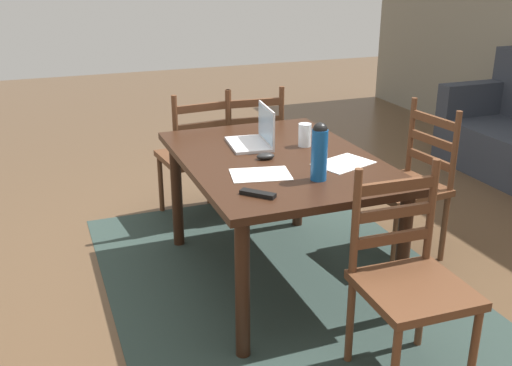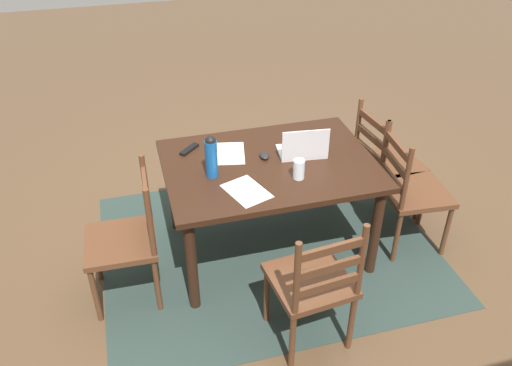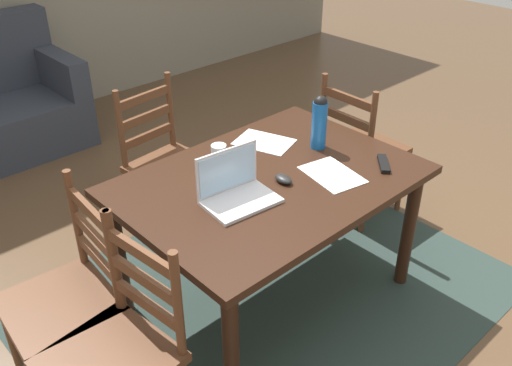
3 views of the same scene
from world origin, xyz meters
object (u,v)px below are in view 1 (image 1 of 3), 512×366
(chair_left_far, at_px, (249,151))
(laptop, at_px, (256,135))
(chair_far_head, at_px, (408,185))
(computer_mouse, at_px, (265,156))
(drinking_glass, at_px, (305,135))
(chair_right_far, at_px, (409,282))
(chair_left_near, at_px, (195,157))
(dining_table, at_px, (277,173))
(water_bottle, at_px, (319,150))
(tv_remote, at_px, (258,194))

(chair_left_far, height_order, laptop, laptop)
(chair_far_head, distance_m, computer_mouse, 1.00)
(chair_left_far, distance_m, computer_mouse, 1.09)
(chair_left_far, height_order, computer_mouse, chair_left_far)
(drinking_glass, bearing_deg, chair_right_far, -1.08)
(chair_far_head, height_order, chair_left_near, same)
(chair_far_head, xyz_separation_m, drinking_glass, (-0.12, -0.65, 0.35))
(dining_table, xyz_separation_m, chair_left_far, (-1.00, 0.20, -0.19))
(chair_far_head, relative_size, water_bottle, 3.29)
(chair_right_far, distance_m, computer_mouse, 1.06)
(chair_right_far, relative_size, water_bottle, 3.29)
(chair_right_far, bearing_deg, chair_left_far, -179.88)
(chair_left_far, relative_size, water_bottle, 3.29)
(chair_right_far, distance_m, chair_far_head, 1.21)
(tv_remote, bearing_deg, chair_left_near, 42.64)
(dining_table, height_order, drinking_glass, drinking_glass)
(chair_left_near, distance_m, water_bottle, 1.48)
(laptop, height_order, computer_mouse, laptop)
(chair_right_far, relative_size, laptop, 2.78)
(laptop, relative_size, computer_mouse, 3.42)
(chair_far_head, bearing_deg, computer_mouse, -88.77)
(chair_left_near, xyz_separation_m, computer_mouse, (1.01, 0.12, 0.30))
(chair_right_far, relative_size, chair_far_head, 1.00)
(chair_left_far, xyz_separation_m, water_bottle, (1.40, -0.15, 0.44))
(dining_table, bearing_deg, drinking_glass, 119.34)
(chair_left_near, xyz_separation_m, water_bottle, (1.40, 0.25, 0.44))
(chair_right_far, height_order, water_bottle, water_bottle)
(water_bottle, bearing_deg, laptop, -173.07)
(computer_mouse, bearing_deg, chair_right_far, 19.95)
(chair_far_head, bearing_deg, water_bottle, -63.78)
(chair_right_far, bearing_deg, chair_far_head, 146.01)
(drinking_glass, relative_size, tv_remote, 0.78)
(computer_mouse, distance_m, tv_remote, 0.53)
(chair_left_near, height_order, tv_remote, chair_left_near)
(drinking_glass, bearing_deg, chair_far_head, 79.40)
(tv_remote, bearing_deg, chair_right_far, -88.12)
(chair_left_far, distance_m, laptop, 0.86)
(chair_right_far, xyz_separation_m, laptop, (-1.24, -0.23, 0.34))
(dining_table, bearing_deg, chair_left_far, 168.66)
(drinking_glass, distance_m, computer_mouse, 0.33)
(drinking_glass, bearing_deg, laptop, -115.20)
(chair_far_head, xyz_separation_m, computer_mouse, (0.02, -0.95, 0.30))
(chair_left_near, relative_size, water_bottle, 3.29)
(drinking_glass, xyz_separation_m, tv_remote, (0.62, -0.53, -0.06))
(chair_left_far, bearing_deg, chair_right_far, 0.12)
(dining_table, height_order, tv_remote, tv_remote)
(chair_left_near, distance_m, tv_remote, 1.52)
(chair_left_far, relative_size, tv_remote, 5.59)
(chair_right_far, bearing_deg, water_bottle, -165.60)
(tv_remote, bearing_deg, laptop, 26.22)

